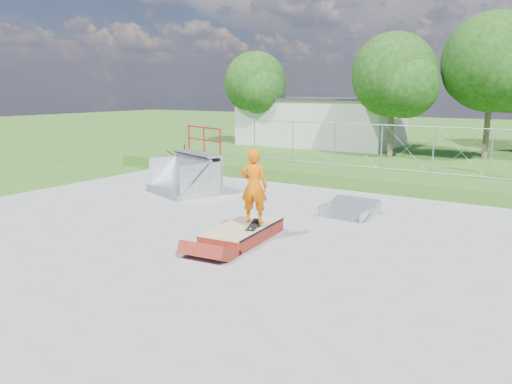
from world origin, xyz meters
TOP-DOWN VIEW (x-y plane):
  - ground at (0.00, 0.00)m, footprint 120.00×120.00m
  - concrete_pad at (0.00, 0.00)m, footprint 20.00×16.00m
  - grass_berm at (0.00, 9.50)m, footprint 24.00×3.00m
  - grind_box at (-0.22, 0.92)m, footprint 1.34×2.45m
  - quarter_pipe at (-5.20, 4.46)m, footprint 2.86×2.65m
  - flat_bank_ramp at (1.08, 4.54)m, footprint 1.44×1.52m
  - skateboard at (0.04, 1.04)m, footprint 0.44×0.82m
  - skater at (0.04, 1.04)m, footprint 0.76×0.61m
  - concrete_stairs at (-8.50, 8.70)m, footprint 1.50×1.60m
  - chain_link_fence at (0.00, 10.50)m, footprint 20.00×0.06m
  - utility_building_flat at (-8.00, 22.00)m, footprint 10.00×6.00m
  - tree_left_near at (-1.75, 17.83)m, footprint 4.76×4.48m
  - tree_center at (2.78, 19.81)m, footprint 5.44×5.12m
  - tree_left_far at (-11.77, 19.85)m, footprint 4.42×4.16m

SIDE VIEW (x-z plane):
  - ground at x=0.00m, z-range 0.00..0.00m
  - concrete_pad at x=0.00m, z-range 0.00..0.04m
  - grind_box at x=-0.22m, z-range 0.00..0.35m
  - flat_bank_ramp at x=1.08m, z-range 0.00..0.42m
  - grass_berm at x=0.00m, z-range 0.00..0.50m
  - skateboard at x=0.04m, z-range 0.33..0.46m
  - concrete_stairs at x=-8.50m, z-range 0.00..0.80m
  - quarter_pipe at x=-5.20m, z-range 0.00..2.33m
  - skater at x=0.04m, z-range 0.40..2.20m
  - chain_link_fence at x=0.00m, z-range 0.50..2.30m
  - utility_building_flat at x=-8.00m, z-range 0.00..3.00m
  - tree_left_far at x=-11.77m, z-range 0.85..7.02m
  - tree_left_near at x=-1.75m, z-range 0.91..7.56m
  - tree_center at x=2.78m, z-range 1.05..8.65m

